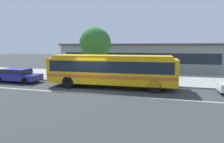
# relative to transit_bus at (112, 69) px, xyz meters

# --- Properties ---
(ground_plane) EXTENTS (120.00, 120.00, 0.00)m
(ground_plane) POSITION_rel_transit_bus_xyz_m (-1.35, -1.75, -1.58)
(ground_plane) COLOR #383B3E
(sidewalk_slab) EXTENTS (60.00, 8.00, 0.12)m
(sidewalk_slab) POSITION_rel_transit_bus_xyz_m (-1.35, 5.35, -1.52)
(sidewalk_slab) COLOR #9C9E94
(sidewalk_slab) RESTS_ON ground_plane
(lane_stripe_center) EXTENTS (56.00, 0.16, 0.01)m
(lane_stripe_center) POSITION_rel_transit_bus_xyz_m (-1.35, -2.55, -1.57)
(lane_stripe_center) COLOR silver
(lane_stripe_center) RESTS_ON ground_plane
(transit_bus) EXTENTS (10.63, 2.92, 2.70)m
(transit_bus) POSITION_rel_transit_bus_xyz_m (0.00, 0.00, 0.00)
(transit_bus) COLOR gold
(transit_bus) RESTS_ON ground_plane
(sedan_behind_bus) EXTENTS (4.31, 1.88, 1.29)m
(sedan_behind_bus) POSITION_rel_transit_bus_xyz_m (-9.38, 0.01, -0.85)
(sedan_behind_bus) COLOR navy
(sedan_behind_bus) RESTS_ON ground_plane
(pedestrian_waiting_near_sign) EXTENTS (0.48, 0.48, 1.64)m
(pedestrian_waiting_near_sign) POSITION_rel_transit_bus_xyz_m (-3.47, 2.17, -0.50)
(pedestrian_waiting_near_sign) COLOR #2E3337
(pedestrian_waiting_near_sign) RESTS_ON sidewalk_slab
(bus_stop_sign) EXTENTS (0.13, 0.44, 2.45)m
(bus_stop_sign) POSITION_rel_transit_bus_xyz_m (4.87, 2.14, 0.11)
(bus_stop_sign) COLOR gray
(bus_stop_sign) RESTS_ON sidewalk_slab
(street_tree_near_stop) EXTENTS (3.36, 3.36, 5.31)m
(street_tree_near_stop) POSITION_rel_transit_bus_xyz_m (-3.00, 4.34, 2.15)
(street_tree_near_stop) COLOR brown
(street_tree_near_stop) RESTS_ON sidewalk_slab
(station_building) EXTENTS (21.82, 7.78, 3.77)m
(station_building) POSITION_rel_transit_bus_xyz_m (0.69, 13.00, 0.32)
(station_building) COLOR gray
(station_building) RESTS_ON ground_plane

